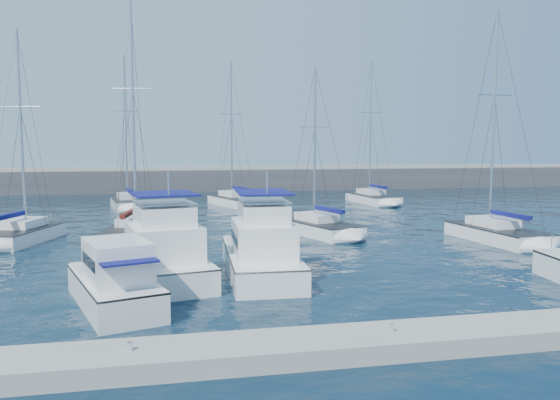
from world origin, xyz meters
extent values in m
plane|color=black|center=(0.00, 0.00, 0.00)|extent=(220.00, 220.00, 0.00)
cube|color=#424244|center=(0.00, 52.00, 1.00)|extent=(160.00, 6.00, 4.00)
cube|color=gray|center=(0.00, 52.00, 3.20)|extent=(160.00, 1.20, 0.50)
cube|color=gray|center=(0.00, -11.00, 0.30)|extent=(40.00, 2.20, 0.60)
cylinder|color=silver|center=(-8.00, -11.00, 0.72)|extent=(0.16, 0.16, 0.25)
cylinder|color=silver|center=(0.00, -11.00, 0.72)|extent=(0.16, 0.16, 0.25)
cube|color=white|center=(-9.08, -4.26, 0.40)|extent=(4.47, 7.26, 1.60)
cube|color=#262628|center=(-9.08, -4.26, 1.15)|extent=(4.51, 7.27, 0.08)
cube|color=white|center=(-8.83, -5.05, 2.00)|extent=(3.00, 3.66, 1.60)
cube|color=black|center=(-8.83, -5.05, 2.08)|extent=(2.84, 3.07, 0.45)
cube|color=navy|center=(-8.45, -6.24, 2.30)|extent=(2.55, 2.59, 0.07)
cube|color=white|center=(-7.29, -0.11, 0.40)|extent=(5.16, 8.78, 1.60)
cube|color=#262628|center=(-7.29, -0.11, 1.15)|extent=(5.23, 8.80, 0.08)
cube|color=white|center=(-7.09, -1.10, 2.00)|extent=(3.75, 4.34, 1.60)
cube|color=black|center=(-7.09, -1.10, 2.08)|extent=(3.66, 3.61, 0.45)
cube|color=white|center=(-7.05, -1.29, 3.25)|extent=(2.93, 3.10, 0.90)
cube|color=navy|center=(-7.05, -1.29, 4.25)|extent=(3.30, 3.54, 0.08)
cube|color=white|center=(-2.39, 0.00, 0.40)|extent=(3.58, 9.40, 1.60)
cube|color=#262628|center=(-2.39, 0.00, 1.15)|extent=(3.65, 9.41, 0.08)
cube|color=white|center=(-2.44, -1.13, 2.00)|extent=(2.90, 4.41, 1.60)
cube|color=black|center=(-2.44, -1.13, 2.08)|extent=(2.92, 3.55, 0.45)
cube|color=white|center=(-2.45, -1.33, 3.25)|extent=(2.31, 3.10, 0.90)
cube|color=navy|center=(-2.45, -1.33, 4.25)|extent=(2.60, 3.54, 0.08)
cube|color=white|center=(-16.61, 12.05, 0.30)|extent=(4.79, 7.39, 1.30)
cube|color=#262628|center=(-16.61, 12.05, 0.93)|extent=(4.84, 7.41, 0.06)
cube|color=white|center=(-16.49, 12.46, 1.25)|extent=(2.71, 3.41, 0.55)
cylinder|color=silver|center=(-16.42, 12.70, 7.76)|extent=(0.18, 0.18, 12.62)
cylinder|color=silver|center=(-16.90, 11.06, 1.80)|extent=(1.07, 3.31, 0.12)
cube|color=navy|center=(-16.92, 10.97, 1.95)|extent=(1.19, 3.05, 0.28)
cube|color=white|center=(-9.28, 12.00, 0.30)|extent=(4.22, 8.71, 1.30)
cube|color=#262628|center=(-9.28, 12.00, 0.93)|extent=(4.28, 8.72, 0.06)
cube|color=white|center=(-9.20, 12.51, 1.25)|extent=(2.48, 3.91, 0.55)
cylinder|color=silver|center=(-9.16, 12.82, 8.89)|extent=(0.18, 0.18, 14.87)
cylinder|color=silver|center=(-9.47, 10.76, 1.80)|extent=(0.75, 4.15, 0.12)
cube|color=#4F150F|center=(-9.49, 10.66, 1.95)|extent=(0.91, 3.77, 0.28)
cube|color=white|center=(3.82, 11.04, 0.30)|extent=(5.10, 7.65, 1.30)
cube|color=#262628|center=(3.82, 11.04, 0.93)|extent=(5.15, 7.67, 0.06)
cube|color=white|center=(3.67, 11.45, 1.25)|extent=(2.81, 3.55, 0.55)
cylinder|color=silver|center=(3.58, 11.70, 6.74)|extent=(0.18, 0.18, 10.57)
cylinder|color=silver|center=(4.17, 10.03, 1.80)|extent=(1.29, 3.38, 0.12)
cube|color=navy|center=(4.20, 9.94, 1.95)|extent=(1.39, 3.12, 0.28)
cube|color=white|center=(14.81, 6.04, 0.30)|extent=(3.72, 8.00, 1.30)
cube|color=#262628|center=(14.81, 6.04, 0.93)|extent=(3.78, 8.00, 0.06)
cube|color=white|center=(14.76, 6.53, 1.25)|extent=(2.26, 3.56, 0.55)
cylinder|color=silver|center=(14.73, 6.82, 8.44)|extent=(0.18, 0.18, 13.97)
cylinder|color=silver|center=(14.92, 4.89, 1.80)|extent=(0.49, 3.87, 0.12)
cube|color=navy|center=(14.93, 4.79, 1.95)|extent=(0.68, 3.50, 0.28)
cube|color=white|center=(-10.95, 31.16, 0.30)|extent=(4.34, 8.11, 1.30)
cube|color=#262628|center=(-10.95, 31.16, 0.93)|extent=(4.40, 8.12, 0.06)
cube|color=white|center=(-11.03, 31.63, 1.25)|extent=(2.53, 3.66, 0.55)
cylinder|color=silver|center=(-11.08, 31.92, 8.55)|extent=(0.18, 0.18, 14.19)
cylinder|color=silver|center=(-10.74, 30.02, 1.80)|extent=(0.81, 3.81, 0.12)
cube|color=navy|center=(-10.72, 29.93, 1.95)|extent=(0.97, 3.47, 0.28)
cube|color=white|center=(0.14, 31.61, 0.30)|extent=(5.47, 8.46, 1.30)
cube|color=#262628|center=(0.14, 31.61, 0.93)|extent=(5.53, 8.48, 0.06)
cube|color=white|center=(-0.02, 32.08, 1.25)|extent=(3.02, 3.91, 0.55)
cylinder|color=silver|center=(-0.12, 32.36, 8.43)|extent=(0.18, 0.18, 13.95)
cylinder|color=silver|center=(0.52, 30.49, 1.80)|extent=(1.38, 3.77, 0.12)
cube|color=navy|center=(0.55, 30.40, 1.95)|extent=(1.47, 3.47, 0.28)
cube|color=white|center=(15.60, 31.05, 0.30)|extent=(3.83, 8.41, 1.30)
cube|color=#262628|center=(15.60, 31.05, 0.93)|extent=(3.89, 8.41, 0.06)
cube|color=white|center=(15.55, 31.56, 1.25)|extent=(2.31, 3.74, 0.55)
cylinder|color=silver|center=(15.52, 31.86, 8.69)|extent=(0.18, 0.18, 14.49)
cylinder|color=silver|center=(15.73, 29.84, 1.80)|extent=(0.54, 4.06, 0.12)
cube|color=navy|center=(15.74, 29.74, 1.95)|extent=(0.73, 3.68, 0.28)
camera|label=1|loc=(-6.80, -26.65, 6.44)|focal=35.00mm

